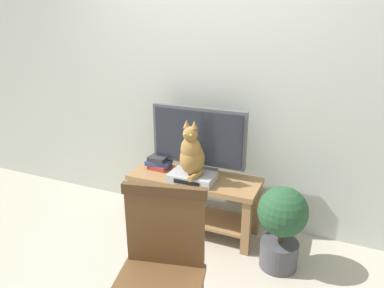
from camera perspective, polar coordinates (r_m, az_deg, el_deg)
name	(u,v)px	position (r m, az deg, el deg)	size (l,w,h in m)	color
ground_plane	(175,263)	(2.97, -2.83, -18.64)	(12.00, 12.00, 0.00)	#ADA393
back_wall	(216,72)	(3.19, 3.85, 11.60)	(7.00, 0.12, 2.80)	#B7BCB2
tv_stand	(194,194)	(3.18, 0.36, -8.02)	(1.16, 0.43, 0.53)	olive
tv	(198,139)	(3.07, 1.02, 0.83)	(0.86, 0.20, 0.60)	#4C4C51
media_box	(192,177)	(3.02, 0.04, -5.40)	(0.39, 0.25, 0.07)	#ADADB2
cat	(192,154)	(2.92, -0.04, -1.59)	(0.21, 0.28, 0.48)	olive
wooden_chair	(160,265)	(2.01, -5.16, -18.98)	(0.56, 0.56, 1.00)	brown
book_stack	(159,162)	(3.28, -5.34, -2.95)	(0.24, 0.18, 0.12)	#B2332D
potted_plant	(282,223)	(2.80, 14.31, -12.33)	(0.38, 0.38, 0.67)	#47474C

